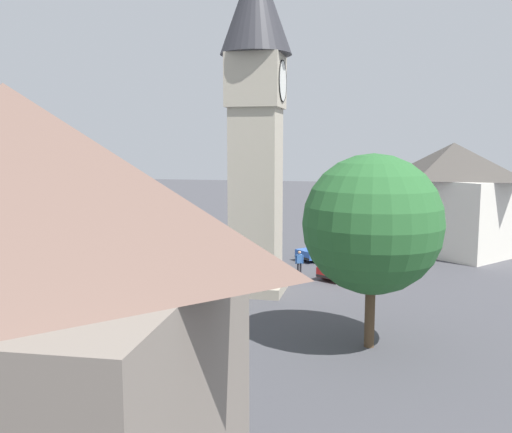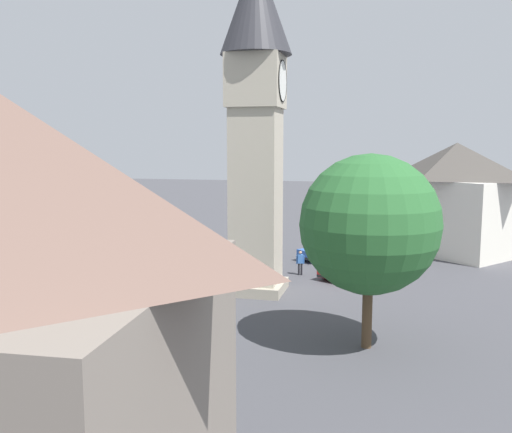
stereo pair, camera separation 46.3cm
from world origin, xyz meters
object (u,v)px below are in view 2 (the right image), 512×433
object	(u,v)px
tree	(370,224)
building_corner_back	(455,197)
car_white_side	(325,250)
pedestrian	(300,260)
car_silver_kerb	(173,245)
car_red_corner	(346,266)
building_terrace_right	(2,370)
clock_tower	(256,97)
car_blue_kerb	(153,321)

from	to	relation	value
tree	building_corner_back	bearing A→B (deg)	-14.61
car_white_side	tree	world-z (taller)	tree
car_white_side	pedestrian	size ratio (longest dim) A/B	2.48
car_silver_kerb	car_red_corner	xyz separation A→B (m)	(-4.72, -14.22, 0.00)
car_red_corner	building_corner_back	world-z (taller)	building_corner_back
car_white_side	building_corner_back	size ratio (longest dim) A/B	0.36
car_silver_kerb	pedestrian	size ratio (longest dim) A/B	2.60
building_terrace_right	car_white_side	bearing A→B (deg)	-2.97
clock_tower	car_white_side	distance (m)	15.26
clock_tower	pedestrian	bearing A→B (deg)	-22.05
building_terrace_right	car_silver_kerb	bearing A→B (deg)	17.25
car_silver_kerb	tree	xyz separation A→B (m)	(-17.44, -16.06, 4.71)
clock_tower	car_silver_kerb	xyz separation A→B (m)	(9.55, 9.18, -10.85)
car_blue_kerb	tree	size ratio (longest dim) A/B	0.52
clock_tower	car_silver_kerb	world-z (taller)	clock_tower
clock_tower	tree	size ratio (longest dim) A/B	2.34
building_corner_back	car_white_side	bearing A→B (deg)	116.78
car_red_corner	pedestrian	world-z (taller)	pedestrian
tree	car_blue_kerb	bearing A→B (deg)	96.03
pedestrian	clock_tower	bearing A→B (deg)	157.95
car_blue_kerb	building_terrace_right	distance (m)	16.14
car_white_side	building_terrace_right	distance (m)	34.57
car_blue_kerb	tree	distance (m)	10.78
car_silver_kerb	building_terrace_right	xyz separation A→B (m)	(-33.51, -10.40, 4.27)
car_red_corner	pedestrian	bearing A→B (deg)	90.01
car_blue_kerb	car_silver_kerb	xyz separation A→B (m)	(18.46, 6.42, 0.00)
clock_tower	car_white_side	xyz separation A→B (m)	(10.30, -3.00, -10.85)
car_silver_kerb	building_corner_back	distance (m)	23.17
car_white_side	tree	distance (m)	19.19
car_blue_kerb	car_white_side	size ratio (longest dim) A/B	1.06
car_red_corner	car_white_side	bearing A→B (deg)	20.46
car_red_corner	clock_tower	bearing A→B (deg)	133.75
building_terrace_right	tree	bearing A→B (deg)	-19.41
car_red_corner	tree	bearing A→B (deg)	-171.76
car_silver_kerb	building_terrace_right	size ratio (longest dim) A/B	0.45
tree	building_corner_back	xyz separation A→B (m)	(23.20, -6.05, -0.87)
building_terrace_right	building_corner_back	world-z (taller)	building_terrace_right
car_white_side	car_blue_kerb	bearing A→B (deg)	163.32
car_white_side	building_terrace_right	bearing A→B (deg)	177.03
car_white_side	building_corner_back	bearing A→B (deg)	-63.22
car_silver_kerb	pedestrian	xyz separation A→B (m)	(-4.72, -11.14, 0.25)
car_red_corner	building_corner_back	distance (m)	13.67
pedestrian	car_red_corner	bearing A→B (deg)	-89.99
car_blue_kerb	car_white_side	world-z (taller)	same
pedestrian	building_corner_back	bearing A→B (deg)	-46.30
pedestrian	building_terrace_right	distance (m)	29.07
clock_tower	building_corner_back	world-z (taller)	clock_tower
tree	building_corner_back	size ratio (longest dim) A/B	0.74
clock_tower	car_white_side	size ratio (longest dim) A/B	4.74
car_blue_kerb	building_corner_back	xyz separation A→B (m)	(24.22, -15.69, 3.83)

